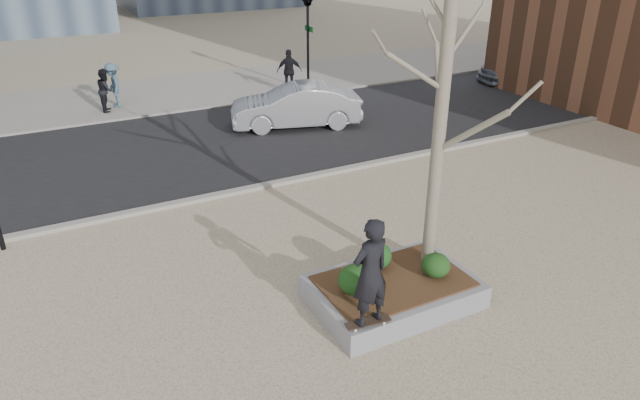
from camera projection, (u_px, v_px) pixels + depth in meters
ground at (346, 317)px, 10.38m from camera, size 120.00×120.00×0.00m
street at (192, 147)px, 18.37m from camera, size 60.00×8.00×0.02m
far_sidewalk at (145, 96)px, 23.96m from camera, size 60.00×6.00×0.02m
planter at (393, 292)px, 10.70m from camera, size 3.00×2.00×0.45m
planter_mulch at (393, 281)px, 10.59m from camera, size 2.70×1.70×0.04m
sycamore_tree at (443, 95)px, 9.81m from camera, size 2.80×2.80×6.60m
shrub_left at (356, 280)px, 10.10m from camera, size 0.64×0.64×0.55m
shrub_middle at (376, 255)px, 10.87m from camera, size 0.61×0.61×0.52m
shrub_right at (436, 265)px, 10.62m from camera, size 0.54×0.54×0.46m
skateboard at (368, 323)px, 9.43m from camera, size 0.80×0.29×0.08m
skateboarder at (370, 273)px, 9.00m from camera, size 0.75×0.55×1.91m
car_silver at (296, 106)px, 19.92m from camera, size 4.76×2.79×1.48m
car_third at (530, 67)px, 25.78m from camera, size 5.04×3.30×1.36m
pedestrian_a at (106, 90)px, 21.60m from camera, size 0.77×0.90×1.61m
pedestrian_b at (113, 85)px, 22.10m from camera, size 0.65×1.11×1.70m
pedestrian_c at (289, 71)px, 24.13m from camera, size 1.13×0.81×1.79m
traffic_light_far at (308, 37)px, 23.79m from camera, size 0.60×2.48×4.50m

